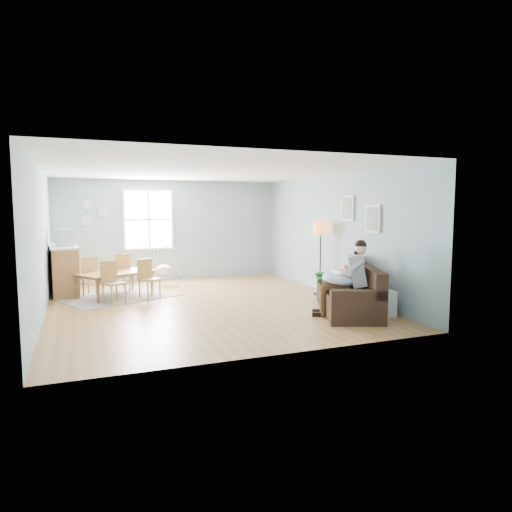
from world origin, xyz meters
name	(u,v)px	position (x,y,z in m)	size (l,w,h in m)	color
room	(204,185)	(0.00, 0.00, 2.42)	(8.40, 9.40, 3.90)	#A06938
window	(149,220)	(-0.60, 3.46, 1.65)	(1.32, 0.08, 1.62)	white
pictures	(360,213)	(2.97, -1.05, 1.85)	(0.05, 1.34, 0.74)	white
wall_plates	(92,213)	(-2.00, 3.47, 1.83)	(0.67, 0.02, 0.66)	#A3B8C3
sofa	(351,296)	(2.38, -1.71, 0.31)	(1.70, 2.36, 0.88)	black
green_throw	(341,277)	(2.58, -1.01, 0.56)	(0.99, 0.81, 0.04)	#145921
beige_pillow	(358,267)	(2.80, -1.27, 0.79)	(0.14, 0.50, 0.50)	#C1B093
father	(347,275)	(2.13, -1.94, 0.75)	(1.03, 0.79, 1.40)	gray
nursing_pillow	(338,279)	(1.98, -1.88, 0.68)	(0.58, 0.58, 0.16)	silver
infant	(337,274)	(1.98, -1.84, 0.77)	(0.15, 0.39, 0.14)	white
toddler	(346,272)	(2.38, -1.49, 0.74)	(0.58, 0.45, 0.86)	white
floor_lamp	(321,234)	(2.71, 0.08, 1.37)	(0.33, 0.33, 1.66)	black
storage_cube	(381,303)	(2.69, -2.18, 0.24)	(0.47, 0.43, 0.47)	white
rug	(118,296)	(-1.60, 1.49, 0.01)	(2.32, 1.76, 0.01)	gray
dining_table	(117,284)	(-1.60, 1.49, 0.27)	(1.56, 0.87, 0.55)	brown
chair_sw	(112,280)	(-1.76, 0.79, 0.49)	(0.53, 0.53, 0.87)	olive
chair_se	(147,276)	(-0.99, 1.13, 0.48)	(0.51, 0.51, 0.85)	olive
chair_nw	(87,274)	(-2.21, 1.85, 0.49)	(0.54, 0.54, 0.87)	olive
chair_ne	(121,270)	(-1.45, 2.18, 0.51)	(0.52, 0.52, 0.90)	olive
counter	(64,268)	(-2.70, 2.50, 0.56)	(0.71, 2.01, 1.11)	brown
monitor	(64,238)	(-2.66, 2.12, 1.29)	(0.42, 0.40, 0.37)	#A7A7AC
baby_swing	(164,269)	(-0.37, 2.61, 0.43)	(1.23, 1.24, 0.96)	#A7A7AC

